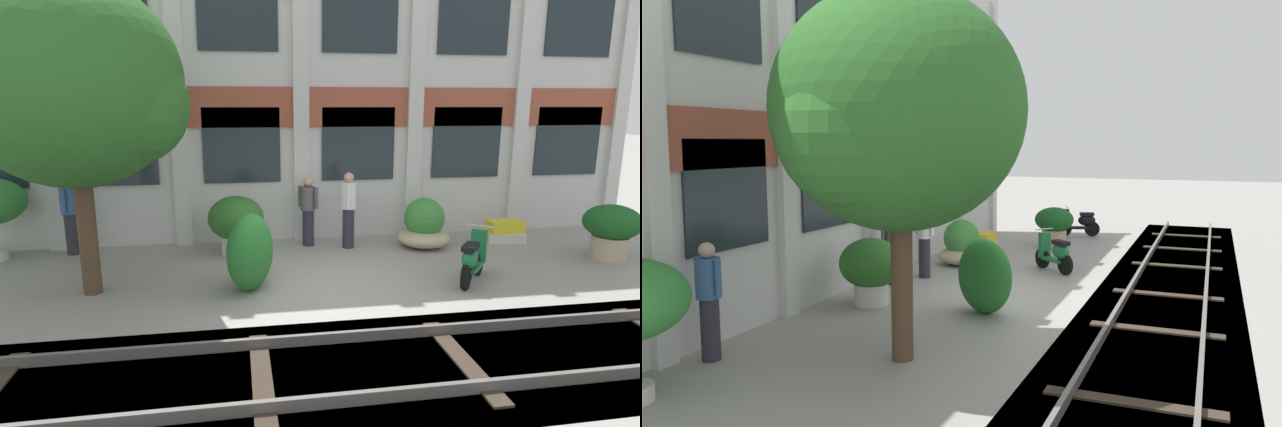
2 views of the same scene
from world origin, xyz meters
The scene contains 13 objects.
ground_plane centered at (0.00, 0.00, 0.00)m, with size 80.00×80.00×0.00m, color gray.
apartment_facade centered at (0.00, 3.34, 3.78)m, with size 16.69×0.64×7.58m.
rail_tracks centered at (0.00, -3.05, -0.13)m, with size 24.33×2.80×0.43m.
broadleaf_tree centered at (-3.99, 0.15, 3.39)m, with size 3.62×3.45×5.14m.
potted_plant_square_trough centered at (4.69, 2.09, 0.24)m, with size 0.95×0.63×0.50m.
potted_plant_wide_bowl centered at (2.63, 1.94, 0.47)m, with size 1.18×1.18×1.12m.
potted_plant_glazed_jar centered at (-1.54, 2.08, 0.73)m, with size 1.19×1.19×1.26m.
potted_plant_fluted_column centered at (6.14, 0.45, 0.67)m, with size 1.12×1.12×1.15m.
scooter_second_parked centered at (2.64, -0.43, 0.44)m, with size 0.95×1.12×0.98m.
resident_by_doorway centered at (-5.03, 2.63, 0.90)m, with size 0.34×0.52×1.68m.
resident_watching_tracks centered at (0.93, 2.15, 0.92)m, with size 0.34×0.52×1.71m.
resident_near_plants centered at (0.07, 2.48, 0.84)m, with size 0.41×0.39×1.58m.
topiary_hedge centered at (-1.30, -0.10, 0.67)m, with size 1.19×0.70×1.35m, color #236B28.
Camera 1 is at (-1.46, -8.44, 3.17)m, focal length 28.00 mm.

